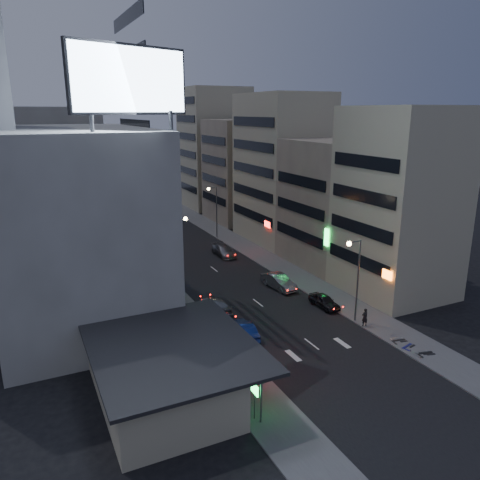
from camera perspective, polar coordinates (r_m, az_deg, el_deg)
ground at (r=39.12m, az=12.12°, el=-14.79°), size 180.00×180.00×0.00m
sidewalk_left at (r=61.06m, az=-11.59°, el=-3.40°), size 4.00×120.00×0.12m
sidewalk_right at (r=66.43m, az=1.89°, el=-1.53°), size 4.00×120.00×0.12m
food_court at (r=34.12m, az=-9.56°, el=-15.64°), size 11.00×13.00×3.88m
white_building at (r=47.68m, az=-19.66°, el=1.85°), size 14.00×24.00×18.00m
shophouse_near at (r=52.63m, az=18.82°, el=4.26°), size 10.00×11.00×20.00m
shophouse_mid at (r=61.87m, az=11.61°, el=4.46°), size 11.00×12.00×16.00m
shophouse_far at (r=71.80m, az=5.12°, el=8.63°), size 10.00×14.00×22.00m
far_left_a at (r=72.17m, az=-20.84°, el=6.93°), size 11.00×10.00×20.00m
far_left_b at (r=85.32m, az=-21.84°, el=6.30°), size 12.00×10.00×15.00m
far_right_a at (r=85.41m, az=0.21°, el=8.43°), size 11.00×12.00×18.00m
far_right_b at (r=98.03m, az=-3.15°, el=11.08°), size 12.00×12.00×24.00m
billboard at (r=37.30m, az=-13.21°, el=18.43°), size 9.52×3.75×6.20m
street_lamp_right_near at (r=44.60m, az=13.87°, el=-3.46°), size 1.60×0.44×8.02m
street_lamp_left at (r=52.66m, az=-7.52°, el=-0.21°), size 1.60×0.44×8.02m
street_lamp_right_far at (r=73.09m, az=-3.16°, el=4.32°), size 1.60×0.44×8.02m
parked_car_right_near at (r=49.04m, az=10.24°, el=-7.35°), size 1.70×3.97×1.34m
parked_car_right_mid at (r=53.34m, az=4.73°, el=-5.07°), size 2.31×5.11×1.63m
parked_car_left at (r=64.89m, az=-10.39°, el=-1.62°), size 2.37×5.02×1.39m
parked_car_right_far at (r=64.92m, az=-2.00°, el=-1.31°), size 2.12×5.15×1.49m
road_car_blue at (r=42.18m, az=0.32°, el=-10.90°), size 1.97×4.67×1.50m
road_car_silver at (r=47.13m, az=-3.06°, el=-7.98°), size 2.21×5.20×1.50m
person at (r=45.50m, az=14.97°, el=-9.08°), size 0.65×0.44×1.74m
scooter_black_a at (r=42.89m, az=22.37°, el=-11.69°), size 1.14×2.17×1.26m
scooter_silver_a at (r=42.85m, az=21.88°, el=-11.70°), size 0.87×2.05×1.21m
scooter_blue at (r=43.61m, az=20.05°, el=-11.04°), size 1.14×2.05×1.19m
scooter_black_b at (r=44.22m, az=19.46°, el=-10.61°), size 0.99×2.01×1.18m
scooter_silver_b at (r=44.44m, az=19.26°, el=-10.53°), size 1.17×1.84×1.07m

